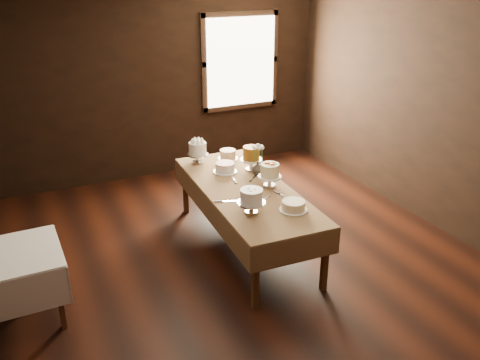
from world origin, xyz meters
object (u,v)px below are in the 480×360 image
Objects in this scene: cake_server_b at (285,196)px; cake_server_e at (230,201)px; flower_vase at (258,168)px; cake_caramel at (251,160)px; cake_meringue at (198,153)px; cake_server_a at (266,198)px; cake_swirl at (251,202)px; cake_lattice at (225,168)px; side_table at (12,261)px; cake_flowers at (270,176)px; cake_speckled at (228,155)px; cake_server_d at (255,176)px; display_table at (246,192)px; cake_cream at (293,206)px; cake_server_c at (233,178)px.

cake_server_e is at bearing -119.64° from cake_server_b.
cake_server_b is 0.67m from flower_vase.
cake_server_b is at bearing -90.93° from cake_caramel.
cake_meringue is 1.31m from cake_server_a.
cake_server_a is (0.28, 0.23, -0.11)m from cake_swirl.
cake_lattice is 0.92× the size of cake_swirl.
cake_lattice is at bearing 89.34° from cake_server_e.
cake_server_a is 1.00× the size of cake_server_e.
cake_flowers reaches higher than side_table.
cake_flowers is at bearing -85.66° from cake_speckled.
cake_flowers is 0.59m from cake_server_e.
cake_meringue is 0.47m from cake_lattice.
side_table is at bearing 149.27° from cake_server_d.
display_table reaches higher than side_table.
cake_speckled is at bearing 51.99° from cake_server_d.
cake_cream is 0.99m from flower_vase.
cake_cream is 1.89× the size of flower_vase.
cake_caramel is at bearing 86.85° from cake_flowers.
cake_meringue is 0.95× the size of cake_lattice.
display_table is 0.61m from cake_swirl.
cake_server_a is (-0.21, -0.78, -0.12)m from cake_caramel.
cake_server_c is 1.00× the size of cake_server_d.
display_table is 15.78× the size of flower_vase.
cake_lattice is 1.88× the size of flower_vase.
cake_flowers is at bearing 34.45° from cake_server_a.
cake_swirl is at bearing -85.22° from cake_server_b.
cake_speckled is (2.56, 1.19, 0.18)m from side_table.
cake_server_b is 1.61× the size of flower_vase.
cake_lattice is 0.85m from cake_server_a.
cake_caramel is 1.24× the size of cake_server_d.
cake_server_d is (0.05, -0.66, -0.05)m from cake_speckled.
cake_meringue reaches higher than flower_vase.
flower_vase reaches higher than cake_cream.
side_table is 2.45m from cake_server_a.
flower_vase reaches higher than cake_server_a.
cake_swirl is (-0.19, -1.07, 0.06)m from cake_lattice.
cake_cream is (0.39, -0.13, -0.07)m from cake_swirl.
cake_server_c is 0.26m from cake_server_d.
cake_server_e is (-0.48, 0.45, -0.04)m from cake_cream.
cake_server_e is 0.79m from flower_vase.
cake_speckled is 0.47m from cake_caramel.
cake_flowers is at bearing -95.89° from flower_vase.
cake_meringue is 1.11× the size of cake_server_c.
cake_lattice is 1.16× the size of cake_server_c.
cake_caramel is at bearing 33.79° from cake_server_d.
cake_flowers is (0.07, -0.96, 0.06)m from cake_speckled.
cake_server_a and cake_server_c have the same top height.
cake_cream is at bearing -96.32° from flower_vase.
cake_server_e is (-0.08, 0.32, -0.11)m from cake_swirl.
cake_caramel reaches higher than cake_server_d.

